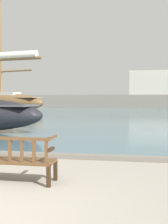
# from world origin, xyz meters

# --- Properties ---
(harbor_water) EXTENTS (100.00, 80.00, 0.08)m
(harbor_water) POSITION_xyz_m (0.00, 44.00, 0.04)
(harbor_water) COLOR #476670
(harbor_water) RESTS_ON ground
(quay_edge_kerb) EXTENTS (40.00, 0.30, 0.12)m
(quay_edge_kerb) POSITION_xyz_m (0.00, 3.85, 0.06)
(quay_edge_kerb) COLOR slate
(quay_edge_kerb) RESTS_ON ground
(park_bench) EXTENTS (1.61, 0.55, 0.92)m
(park_bench) POSITION_xyz_m (0.12, 1.50, 0.47)
(park_bench) COLOR #322113
(park_bench) RESTS_ON ground
(sailboat_far_port) EXTENTS (13.47, 5.65, 14.55)m
(sailboat_far_port) POSITION_xyz_m (-12.87, 27.86, 1.41)
(sailboat_far_port) COLOR brown
(sailboat_far_port) RESTS_ON harbor_water
(far_breakwater) EXTENTS (53.84, 2.40, 6.66)m
(far_breakwater) POSITION_xyz_m (1.32, 47.23, 1.89)
(far_breakwater) COLOR slate
(far_breakwater) RESTS_ON ground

